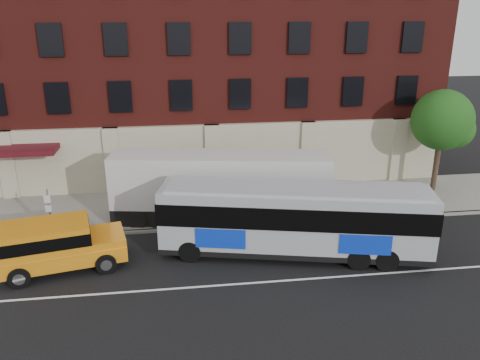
{
  "coord_description": "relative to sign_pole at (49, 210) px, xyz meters",
  "views": [
    {
      "loc": [
        -2.14,
        -16.86,
        10.82
      ],
      "look_at": [
        0.88,
        5.5,
        2.79
      ],
      "focal_mm": 36.35,
      "sensor_mm": 36.0,
      "label": 1
    }
  ],
  "objects": [
    {
      "name": "ground",
      "position": [
        8.5,
        -6.15,
        -1.45
      ],
      "size": [
        120.0,
        120.0,
        0.0
      ],
      "primitive_type": "plane",
      "color": "black",
      "rests_on": "ground"
    },
    {
      "name": "sign_pole",
      "position": [
        0.0,
        0.0,
        0.0
      ],
      "size": [
        0.3,
        0.2,
        2.5
      ],
      "color": "gray",
      "rests_on": "ground"
    },
    {
      "name": "shipping_container",
      "position": [
        8.53,
        0.65,
        0.41
      ],
      "size": [
        11.49,
        4.12,
        3.76
      ],
      "color": "black",
      "rests_on": "ground"
    },
    {
      "name": "yellow_suv",
      "position": [
        0.95,
        -3.33,
        -0.21
      ],
      "size": [
        5.81,
        3.33,
        2.16
      ],
      "color": "orange",
      "rests_on": "ground"
    },
    {
      "name": "kerb",
      "position": [
        8.5,
        -0.15,
        -1.38
      ],
      "size": [
        60.0,
        0.25,
        0.15
      ],
      "primitive_type": "cube",
      "color": "gray",
      "rests_on": "ground"
    },
    {
      "name": "lane_line",
      "position": [
        8.5,
        -5.65,
        -1.45
      ],
      "size": [
        60.0,
        0.12,
        0.01
      ],
      "primitive_type": "cube",
      "color": "white",
      "rests_on": "ground"
    },
    {
      "name": "street_tree",
      "position": [
        22.04,
        3.34,
        2.96
      ],
      "size": [
        3.6,
        3.6,
        6.2
      ],
      "color": "#312418",
      "rests_on": "sidewalk"
    },
    {
      "name": "city_bus",
      "position": [
        11.51,
        -3.38,
        0.39
      ],
      "size": [
        12.44,
        5.27,
        3.33
      ],
      "color": "#AFB2BA",
      "rests_on": "ground"
    },
    {
      "name": "sidewalk",
      "position": [
        8.5,
        2.85,
        -1.38
      ],
      "size": [
        60.0,
        6.0,
        0.15
      ],
      "primitive_type": "cube",
      "color": "gray",
      "rests_on": "ground"
    },
    {
      "name": "building",
      "position": [
        8.49,
        10.77,
        6.13
      ],
      "size": [
        30.0,
        12.1,
        15.0
      ],
      "color": "maroon",
      "rests_on": "sidewalk"
    }
  ]
}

